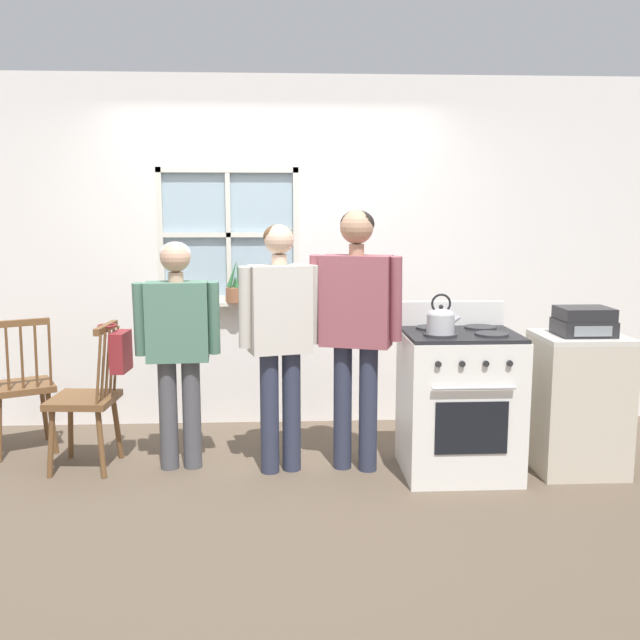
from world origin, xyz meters
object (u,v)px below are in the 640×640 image
at_px(handbag, 120,351).
at_px(stove, 459,401).
at_px(person_elderly_left, 178,335).
at_px(stereo, 584,322).
at_px(chair_near_wall, 21,388).
at_px(side_counter, 578,403).
at_px(person_teen_center, 280,327).
at_px(kettle, 441,320).
at_px(potted_plant, 236,291).
at_px(person_adult_right, 356,313).
at_px(chair_by_window, 87,401).

bearing_deg(handbag, stove, -4.82).
distance_m(person_elderly_left, stereo, 2.59).
relative_size(handbag, stereo, 0.90).
height_order(chair_near_wall, side_counter, chair_near_wall).
distance_m(person_elderly_left, person_teen_center, 0.67).
distance_m(stove, handbag, 2.21).
distance_m(kettle, potted_plant, 1.81).
bearing_deg(side_counter, stove, 179.74).
bearing_deg(stove, handbag, 175.18).
bearing_deg(person_adult_right, handbag, -165.25).
relative_size(person_elderly_left, person_teen_center, 0.93).
xyz_separation_m(person_elderly_left, person_adult_right, (1.15, -0.08, 0.14)).
bearing_deg(stove, chair_by_window, 175.24).
xyz_separation_m(person_elderly_left, stereo, (2.59, -0.19, 0.09)).
bearing_deg(side_counter, handbag, 176.38).
distance_m(chair_by_window, person_adult_right, 1.85).
relative_size(person_adult_right, kettle, 6.83).
bearing_deg(chair_near_wall, handbag, 127.64).
height_order(person_teen_center, side_counter, person_teen_center).
xyz_separation_m(chair_by_window, chair_near_wall, (-0.55, 0.35, 0.00)).
height_order(chair_by_window, handbag, same).
xyz_separation_m(person_adult_right, stove, (0.66, -0.09, -0.56)).
relative_size(kettle, potted_plant, 0.76).
relative_size(chair_by_window, person_teen_center, 0.60).
distance_m(handbag, side_counter, 2.98).
height_order(person_adult_right, stove, person_adult_right).
bearing_deg(person_elderly_left, stereo, -8.35).
xyz_separation_m(stove, side_counter, (0.78, -0.00, -0.02)).
bearing_deg(person_elderly_left, handbag, 173.36).
bearing_deg(kettle, chair_near_wall, 166.25).
bearing_deg(stereo, potted_plant, 153.54).
height_order(person_adult_right, kettle, person_adult_right).
height_order(stove, handbag, stove).
height_order(person_adult_right, stereo, person_adult_right).
bearing_deg(kettle, stove, 39.48).
height_order(person_teen_center, handbag, person_teen_center).
relative_size(chair_by_window, kettle, 3.90).
xyz_separation_m(stove, handbag, (-2.18, 0.18, 0.32)).
bearing_deg(potted_plant, person_adult_right, -50.83).
height_order(chair_by_window, stove, stove).
bearing_deg(person_adult_right, kettle, -5.34).
bearing_deg(chair_near_wall, kettle, 139.21).
bearing_deg(person_adult_right, stove, 10.80).
relative_size(chair_near_wall, person_teen_center, 0.60).
bearing_deg(person_teen_center, stereo, -17.64).
bearing_deg(stereo, handbag, 175.98).
height_order(potted_plant, stereo, potted_plant).
bearing_deg(chair_by_window, stove, 89.41).
distance_m(chair_by_window, person_teen_center, 1.37).
xyz_separation_m(person_adult_right, kettle, (0.50, -0.22, -0.01)).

